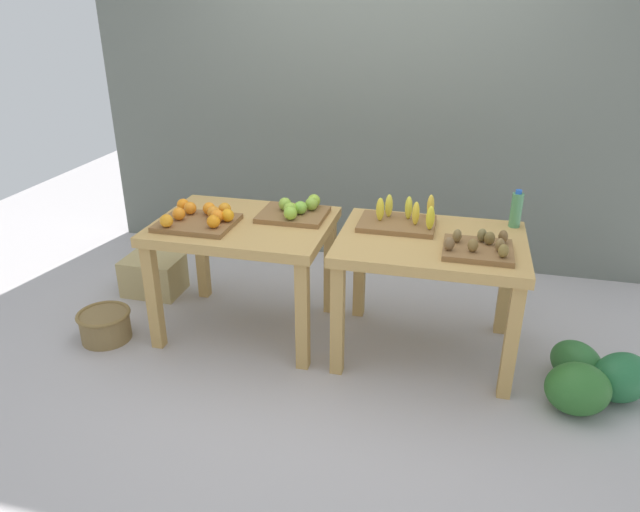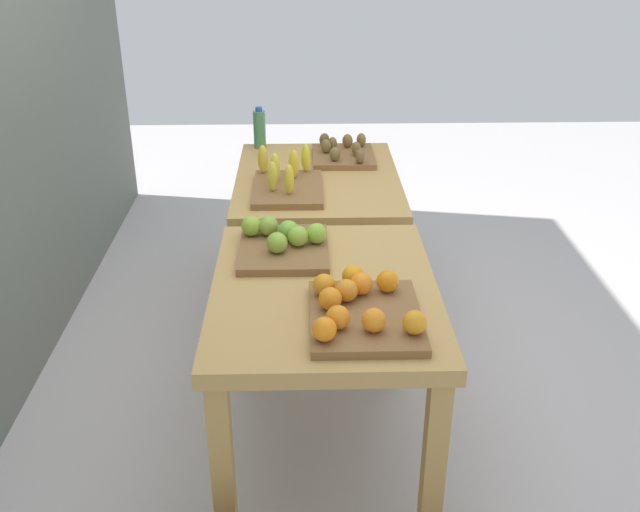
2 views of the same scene
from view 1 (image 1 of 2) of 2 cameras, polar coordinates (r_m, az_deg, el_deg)
name	(u,v)px [view 1 (image 1 of 2)]	position (r m, az deg, el deg)	size (l,w,h in m)	color
ground_plane	(333,338)	(3.71, 1.27, -8.01)	(8.00, 8.00, 0.00)	#B4AEAF
back_wall	(376,66)	(4.49, 5.46, 17.99)	(4.40, 0.12, 3.00)	slate
display_table_left	(244,238)	(3.57, -7.44, 1.78)	(1.04, 0.80, 0.73)	tan
display_table_right	(430,256)	(3.35, 10.74, 0.00)	(1.04, 0.80, 0.73)	tan
orange_bin	(200,218)	(3.51, -11.68, 3.66)	(0.45, 0.36, 0.11)	brown
apple_bin	(296,211)	(3.56, -2.41, 4.42)	(0.40, 0.36, 0.11)	brown
banana_crate	(400,220)	(3.45, 7.88, 3.54)	(0.45, 0.32, 0.17)	brown
kiwi_bin	(479,247)	(3.17, 15.31, 0.83)	(0.36, 0.32, 0.10)	brown
water_bottle	(516,210)	(3.57, 18.66, 4.32)	(0.07, 0.07, 0.22)	#4C8C59
watermelon_pile	(593,378)	(3.46, 25.16, -10.73)	(0.63, 0.63, 0.27)	#246739
wicker_basket	(105,325)	(3.89, -20.30, -6.33)	(0.33, 0.33, 0.19)	olive
cardboard_produce_box	(154,275)	(4.36, -15.98, -1.83)	(0.40, 0.30, 0.26)	tan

